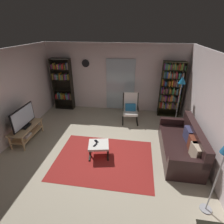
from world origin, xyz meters
TOP-DOWN VIEW (x-y plane):
  - ground_plane at (0.00, 0.00)m, footprint 7.02×7.02m
  - wall_back at (0.00, 2.90)m, footprint 5.60×0.06m
  - wall_right at (2.70, 0.00)m, footprint 0.06×6.00m
  - glass_door_panel at (0.23, 2.83)m, footprint 1.10×0.01m
  - area_rug at (0.16, -0.26)m, footprint 2.50×1.87m
  - tv_stand at (-2.30, 0.25)m, footprint 0.49×1.11m
  - television at (-2.29, 0.27)m, footprint 0.20×1.00m
  - bookshelf_near_tv at (-2.06, 2.67)m, footprint 0.77×0.30m
  - bookshelf_near_sofa at (2.12, 2.64)m, footprint 0.79×0.30m
  - leather_sofa at (2.17, 0.24)m, footprint 0.87×1.98m
  - lounge_armchair at (0.70, 1.97)m, footprint 0.61×0.70m
  - ottoman at (-0.00, -0.11)m, footprint 0.60×0.57m
  - tv_remote at (-0.07, -0.18)m, footprint 0.09×0.15m
  - cell_phone at (-0.08, -0.02)m, footprint 0.14×0.15m
  - floor_lamp_by_shelf at (2.27, 1.84)m, footprint 0.23×0.23m
  - wall_clock at (-1.11, 2.82)m, footprint 0.29×0.03m

SIDE VIEW (x-z plane):
  - ground_plane at x=0.00m, z-range 0.00..0.00m
  - area_rug at x=0.16m, z-range 0.00..0.01m
  - tv_stand at x=-2.30m, z-range 0.07..0.52m
  - ottoman at x=0.00m, z-range 0.12..0.49m
  - leather_sofa at x=2.17m, z-range -0.12..0.74m
  - cell_phone at x=-0.08m, z-range 0.37..0.38m
  - tv_remote at x=-0.07m, z-range 0.37..0.39m
  - lounge_armchair at x=0.70m, z-range 0.02..1.05m
  - television at x=-2.29m, z-range 0.44..1.06m
  - glass_door_panel at x=0.23m, z-range 0.05..2.05m
  - bookshelf_near_sofa at x=2.12m, z-range 0.07..2.11m
  - bookshelf_near_tv at x=-2.06m, z-range 0.08..2.12m
  - wall_back at x=0.00m, z-range 0.00..2.60m
  - wall_right at x=2.70m, z-range 0.00..2.60m
  - floor_lamp_by_shelf at x=2.27m, z-range 0.59..2.33m
  - wall_clock at x=-1.11m, z-range 1.71..2.00m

